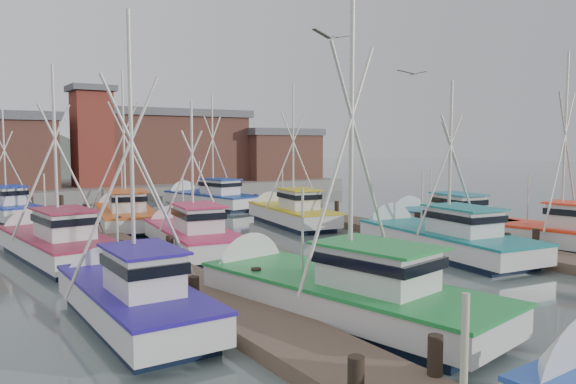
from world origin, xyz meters
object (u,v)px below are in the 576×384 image
boat_12 (124,215)px  boat_4 (329,291)px  lookout_tower (92,136)px  boat_8 (189,236)px

boat_12 → boat_4: bearing=-79.6°
lookout_tower → boat_12: bearing=-98.1°
lookout_tower → boat_4: lookout_tower is taller
lookout_tower → boat_8: (-2.10, -25.50, -4.87)m
boat_4 → boat_12: boat_4 is taller
boat_8 → boat_12: size_ratio=0.90×
boat_12 → lookout_tower: bearing=93.0°
boat_4 → boat_8: size_ratio=1.16×
boat_8 → boat_12: boat_12 is taller
boat_12 → boat_8: bearing=-77.3°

